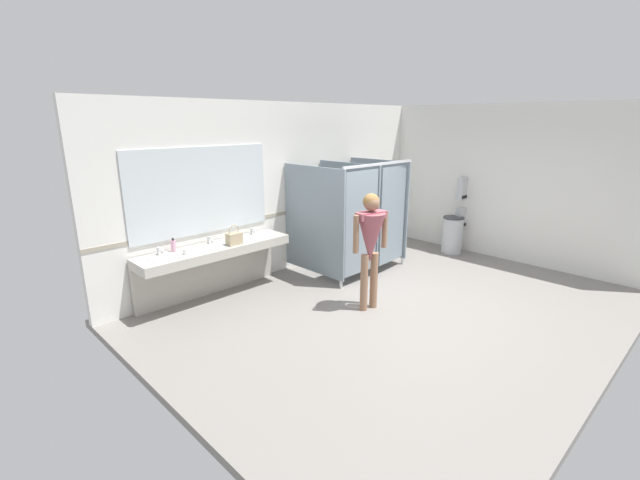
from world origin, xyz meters
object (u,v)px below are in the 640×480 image
object	(u,v)px
person_standing	(370,237)
handbag	(234,238)
paper_cup	(185,252)
soap_dispenser	(173,246)
paper_towel_dispenser_upper	(463,188)
trash_bin	(452,235)
paper_towel_dispenser_lower	(462,217)

from	to	relation	value
person_standing	handbag	world-z (taller)	person_standing
paper_cup	person_standing	bearing A→B (deg)	-44.02
soap_dispenser	paper_towel_dispenser_upper	bearing A→B (deg)	-15.25
paper_towel_dispenser_upper	handbag	xyz separation A→B (m)	(-4.75, 1.21, -0.38)
trash_bin	soap_dispenser	world-z (taller)	soap_dispenser
trash_bin	paper_cup	bearing A→B (deg)	166.38
paper_towel_dispenser_lower	handbag	distance (m)	4.91
paper_towel_dispenser_lower	paper_cup	xyz separation A→B (m)	(-5.52, 1.30, 0.17)
paper_cup	paper_towel_dispenser_lower	bearing A→B (deg)	-13.26
paper_towel_dispenser_lower	handbag	xyz separation A→B (m)	(-4.75, 1.24, 0.23)
handbag	paper_cup	size ratio (longest dim) A/B	3.66
handbag	person_standing	bearing A→B (deg)	-57.77
paper_towel_dispenser_lower	paper_cup	world-z (taller)	paper_cup
person_standing	handbag	size ratio (longest dim) A/B	5.48
trash_bin	person_standing	world-z (taller)	person_standing
soap_dispenser	trash_bin	bearing A→B (deg)	-16.01
soap_dispenser	paper_cup	size ratio (longest dim) A/B	2.35
paper_towel_dispenser_upper	handbag	size ratio (longest dim) A/B	1.51
trash_bin	paper_cup	size ratio (longest dim) A/B	8.93
paper_towel_dispenser_lower	person_standing	xyz separation A→B (m)	(-3.65, -0.51, 0.37)
paper_towel_dispenser_upper	paper_towel_dispenser_lower	size ratio (longest dim) A/B	1.11
handbag	paper_towel_dispenser_lower	bearing A→B (deg)	-14.60
person_standing	soap_dispenser	world-z (taller)	person_standing
person_standing	soap_dispenser	xyz separation A→B (m)	(-1.92, 2.06, -0.16)
paper_towel_dispenser_upper	trash_bin	xyz separation A→B (m)	(-0.28, 0.00, -0.94)
paper_towel_dispenser_upper	paper_towel_dispenser_lower	bearing A→B (deg)	-90.00
paper_towel_dispenser_lower	paper_cup	distance (m)	5.67
paper_towel_dispenser_lower	paper_cup	bearing A→B (deg)	166.74
paper_towel_dispenser_upper	person_standing	xyz separation A→B (m)	(-3.65, -0.54, -0.23)
paper_cup	trash_bin	bearing A→B (deg)	-13.62
person_standing	soap_dispenser	size ratio (longest dim) A/B	8.53
paper_towel_dispenser_lower	paper_towel_dispenser_upper	bearing A→B (deg)	90.00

